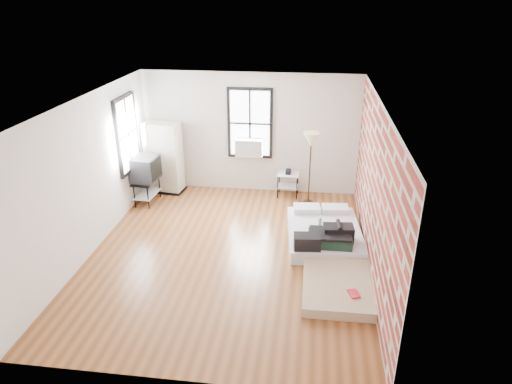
# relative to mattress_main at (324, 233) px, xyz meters

# --- Properties ---
(ground) EXTENTS (6.00, 6.00, 0.00)m
(ground) POSITION_rel_mattress_main_xyz_m (-1.75, -0.73, -0.16)
(ground) COLOR brown
(ground) RESTS_ON ground
(room_shell) EXTENTS (5.02, 6.02, 2.80)m
(room_shell) POSITION_rel_mattress_main_xyz_m (-1.52, -0.37, 1.57)
(room_shell) COLOR silver
(room_shell) RESTS_ON ground
(mattress_main) EXTENTS (1.54, 1.98, 0.60)m
(mattress_main) POSITION_rel_mattress_main_xyz_m (0.00, 0.00, 0.00)
(mattress_main) COLOR white
(mattress_main) RESTS_ON ground
(mattress_bare) EXTENTS (1.13, 2.12, 0.46)m
(mattress_bare) POSITION_rel_mattress_main_xyz_m (0.18, -1.11, -0.03)
(mattress_bare) COLOR #C5B78E
(mattress_bare) RESTS_ON ground
(wardrobe) EXTENTS (0.90, 0.59, 1.68)m
(wardrobe) POSITION_rel_mattress_main_xyz_m (-3.75, 1.92, 0.67)
(wardrobe) COLOR black
(wardrobe) RESTS_ON ground
(side_table) EXTENTS (0.51, 0.41, 0.65)m
(side_table) POSITION_rel_mattress_main_xyz_m (-0.83, 1.99, 0.28)
(side_table) COLOR black
(side_table) RESTS_ON ground
(floor_lamp) EXTENTS (0.36, 0.36, 1.66)m
(floor_lamp) POSITION_rel_mattress_main_xyz_m (-0.34, 1.66, 1.25)
(floor_lamp) COLOR black
(floor_lamp) RESTS_ON ground
(tv_stand) EXTENTS (0.59, 0.80, 1.09)m
(tv_stand) POSITION_rel_mattress_main_xyz_m (-3.96, 1.24, 0.62)
(tv_stand) COLOR black
(tv_stand) RESTS_ON ground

